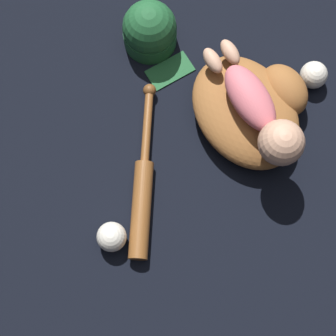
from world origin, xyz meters
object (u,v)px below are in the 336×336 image
object	(u,v)px
baseball	(112,237)
baseball_cap	(150,31)
baseball_glove	(252,108)
baby_figure	(263,116)
baseball_bat	(143,191)
baseball_spare	(314,75)

from	to	relation	value
baseball	baseball_cap	world-z (taller)	baseball_cap
baseball_glove	baby_figure	size ratio (longest dim) A/B	1.02
baby_figure	baseball	bearing A→B (deg)	-71.78
baseball_glove	baseball_bat	world-z (taller)	baseball_glove
baseball_bat	baby_figure	bearing A→B (deg)	99.26
baby_figure	baseball_cap	distance (m)	0.41
baseball_glove	baseball	bearing A→B (deg)	-65.47
baseball_spare	baseball_cap	size ratio (longest dim) A/B	0.33
baseball_bat	baseball_spare	distance (m)	0.56
baseball_bat	baseball_cap	xyz separation A→B (m)	(-0.41, 0.16, 0.04)
baseball_cap	baseball	bearing A→B (deg)	-27.83
baby_figure	baseball_bat	xyz separation A→B (m)	(0.05, -0.33, -0.13)
baseball_glove	baseball_spare	bearing A→B (deg)	101.87
baseball_spare	baseball_cap	world-z (taller)	baseball_cap
baseball_spare	baseball	bearing A→B (deg)	-69.13
baseball	baseball_cap	bearing A→B (deg)	152.17
baseball_glove	baseball_cap	bearing A→B (deg)	-148.32
baseball_bat	baseball_cap	world-z (taller)	baseball_cap
baseball_glove	baseball	world-z (taller)	baseball_glove
baseball_bat	baseball	distance (m)	0.14
baseball	baseball_bat	bearing A→B (deg)	129.69
baseball_bat	baseball	bearing A→B (deg)	-50.31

